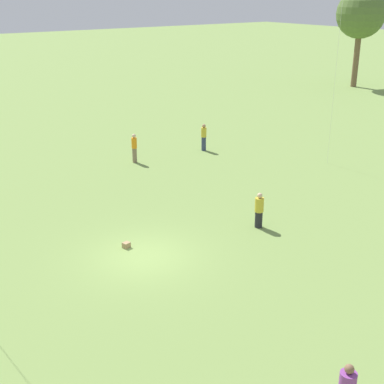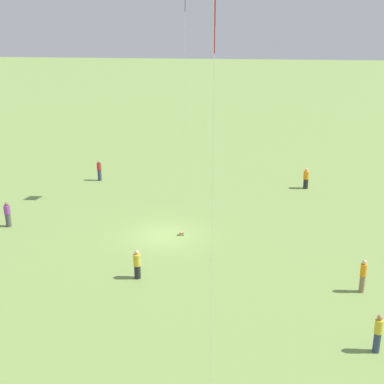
{
  "view_description": "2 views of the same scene",
  "coord_description": "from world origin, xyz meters",
  "px_view_note": "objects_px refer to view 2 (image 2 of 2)",
  "views": [
    {
      "loc": [
        16.79,
        -9.76,
        10.15
      ],
      "look_at": [
        1.16,
        1.57,
        2.81
      ],
      "focal_mm": 50.0,
      "sensor_mm": 36.0,
      "label": 1
    },
    {
      "loc": [
        -4.78,
        31.07,
        13.94
      ],
      "look_at": [
        -2.01,
        1.9,
        3.69
      ],
      "focal_mm": 50.0,
      "sensor_mm": 36.0,
      "label": 2
    }
  ],
  "objects_px": {
    "person_5": "(306,179)",
    "person_7": "(137,264)",
    "picnic_bag_0": "(182,233)",
    "person_1": "(363,276)",
    "person_4": "(99,171)",
    "person_3": "(378,333)",
    "person_6": "(8,215)"
  },
  "relations": [
    {
      "from": "person_5",
      "to": "person_7",
      "type": "bearing_deg",
      "value": 33.82
    },
    {
      "from": "person_7",
      "to": "picnic_bag_0",
      "type": "relative_size",
      "value": 4.92
    },
    {
      "from": "person_1",
      "to": "picnic_bag_0",
      "type": "bearing_deg",
      "value": -27.14
    },
    {
      "from": "person_4",
      "to": "person_1",
      "type": "bearing_deg",
      "value": -29.77
    },
    {
      "from": "person_3",
      "to": "person_7",
      "type": "bearing_deg",
      "value": -63.44
    },
    {
      "from": "person_7",
      "to": "picnic_bag_0",
      "type": "distance_m",
      "value": 6.19
    },
    {
      "from": "person_7",
      "to": "picnic_bag_0",
      "type": "height_order",
      "value": "person_7"
    },
    {
      "from": "person_4",
      "to": "person_3",
      "type": "bearing_deg",
      "value": -37.91
    },
    {
      "from": "person_3",
      "to": "person_4",
      "type": "height_order",
      "value": "person_3"
    },
    {
      "from": "person_1",
      "to": "person_6",
      "type": "xyz_separation_m",
      "value": [
        21.68,
        -6.61,
        -0.09
      ]
    },
    {
      "from": "person_4",
      "to": "picnic_bag_0",
      "type": "bearing_deg",
      "value": -39.44
    },
    {
      "from": "person_3",
      "to": "person_7",
      "type": "relative_size",
      "value": 1.09
    },
    {
      "from": "picnic_bag_0",
      "to": "person_4",
      "type": "bearing_deg",
      "value": -52.62
    },
    {
      "from": "person_3",
      "to": "person_6",
      "type": "height_order",
      "value": "person_3"
    },
    {
      "from": "person_3",
      "to": "person_4",
      "type": "relative_size",
      "value": 1.04
    },
    {
      "from": "person_5",
      "to": "picnic_bag_0",
      "type": "xyz_separation_m",
      "value": [
        8.9,
        10.19,
        -0.71
      ]
    },
    {
      "from": "person_4",
      "to": "person_7",
      "type": "bearing_deg",
      "value": -55.6
    },
    {
      "from": "person_6",
      "to": "person_5",
      "type": "bearing_deg",
      "value": -106.87
    },
    {
      "from": "person_4",
      "to": "person_5",
      "type": "relative_size",
      "value": 1.02
    },
    {
      "from": "person_5",
      "to": "person_7",
      "type": "relative_size",
      "value": 1.02
    },
    {
      "from": "picnic_bag_0",
      "to": "person_1",
      "type": "bearing_deg",
      "value": 148.06
    },
    {
      "from": "person_5",
      "to": "person_3",
      "type": "bearing_deg",
      "value": 69.17
    },
    {
      "from": "person_6",
      "to": "person_7",
      "type": "relative_size",
      "value": 1.03
    },
    {
      "from": "person_3",
      "to": "person_5",
      "type": "height_order",
      "value": "person_3"
    },
    {
      "from": "person_3",
      "to": "picnic_bag_0",
      "type": "bearing_deg",
      "value": -87.47
    },
    {
      "from": "person_1",
      "to": "person_6",
      "type": "relative_size",
      "value": 1.06
    },
    {
      "from": "person_6",
      "to": "person_1",
      "type": "bearing_deg",
      "value": -149.41
    },
    {
      "from": "person_3",
      "to": "person_4",
      "type": "bearing_deg",
      "value": -88.85
    },
    {
      "from": "person_3",
      "to": "person_1",
      "type": "bearing_deg",
      "value": -132.34
    },
    {
      "from": "person_3",
      "to": "person_7",
      "type": "height_order",
      "value": "person_3"
    },
    {
      "from": "person_1",
      "to": "person_6",
      "type": "bearing_deg",
      "value": -12.15
    },
    {
      "from": "person_1",
      "to": "person_7",
      "type": "height_order",
      "value": "person_1"
    }
  ]
}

